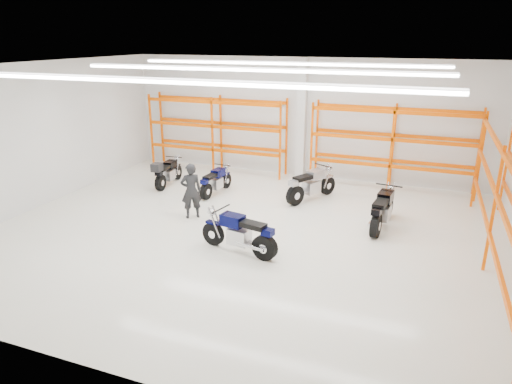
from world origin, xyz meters
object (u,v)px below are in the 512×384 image
at_px(motorcycle_main, 241,234).
at_px(motorcycle_back_d, 382,211).
at_px(structural_column, 302,119).
at_px(motorcycle_back_c, 310,185).
at_px(motorcycle_back_b, 215,182).
at_px(motorcycle_back_a, 167,173).
at_px(standing_man, 191,191).

relative_size(motorcycle_main, motorcycle_back_d, 0.97).
bearing_deg(structural_column, motorcycle_back_c, -67.99).
bearing_deg(motorcycle_back_b, structural_column, 55.33).
bearing_deg(motorcycle_back_a, motorcycle_back_b, -5.49).
distance_m(motorcycle_back_a, motorcycle_back_d, 7.84).
bearing_deg(standing_man, structural_column, -147.20).
distance_m(motorcycle_back_a, motorcycle_back_b, 2.04).
relative_size(standing_man, structural_column, 0.38).
xyz_separation_m(motorcycle_main, motorcycle_back_b, (-2.59, 3.87, -0.07)).
distance_m(motorcycle_back_a, standing_man, 3.32).
relative_size(motorcycle_main, standing_man, 1.30).
bearing_deg(motorcycle_back_b, motorcycle_back_c, 9.92).
bearing_deg(motorcycle_back_c, motorcycle_back_d, -31.75).
bearing_deg(motorcycle_back_c, motorcycle_back_b, -170.08).
bearing_deg(motorcycle_back_a, standing_man, -45.85).
xyz_separation_m(motorcycle_back_c, structural_column, (-1.04, 2.58, 1.73)).
xyz_separation_m(motorcycle_back_a, structural_column, (4.21, 2.95, 1.75)).
height_order(motorcycle_main, standing_man, standing_man).
xyz_separation_m(motorcycle_main, motorcycle_back_c, (0.63, 4.43, 0.01)).
distance_m(motorcycle_back_b, structural_column, 4.23).
distance_m(motorcycle_main, standing_man, 2.89).
distance_m(motorcycle_main, motorcycle_back_b, 4.66).
distance_m(standing_man, structural_column, 5.82).
xyz_separation_m(motorcycle_main, motorcycle_back_d, (3.13, 2.88, 0.01)).
relative_size(motorcycle_main, motorcycle_back_c, 1.07).
distance_m(motorcycle_back_a, structural_column, 5.43).
bearing_deg(motorcycle_back_c, standing_man, -137.13).
xyz_separation_m(motorcycle_back_b, structural_column, (2.17, 3.14, 1.81)).
xyz_separation_m(motorcycle_back_a, motorcycle_back_d, (7.75, -1.18, 0.02)).
bearing_deg(motorcycle_main, structural_column, 93.38).
bearing_deg(structural_column, motorcycle_back_b, -124.67).
bearing_deg(motorcycle_back_c, motorcycle_main, -98.08).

